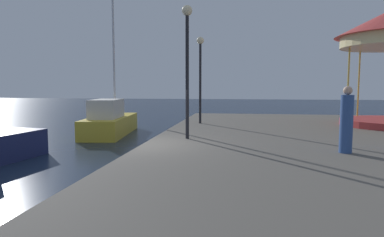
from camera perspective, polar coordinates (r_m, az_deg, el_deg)
The scene contains 5 objects.
ground_plane at distance 11.08m, azimuth -8.23°, elevation -8.30°, with size 120.00×120.00×0.00m, color #162338.
sailboat_yellow at distance 18.83m, azimuth -13.72°, elevation -0.44°, with size 2.57×5.80×7.67m.
lamp_post_mid_promenade at distance 11.77m, azimuth -0.82°, elevation 11.65°, with size 0.36×0.36×4.56m.
lamp_post_far_end at distance 16.69m, azimuth 1.41°, elevation 9.13°, with size 0.36×0.36×4.23m.
person_by_the_water at distance 10.14m, azimuth 24.65°, elevation -0.50°, with size 0.34×0.34×1.83m.
Camera 1 is at (3.12, -10.31, 2.62)m, focal length 31.56 mm.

